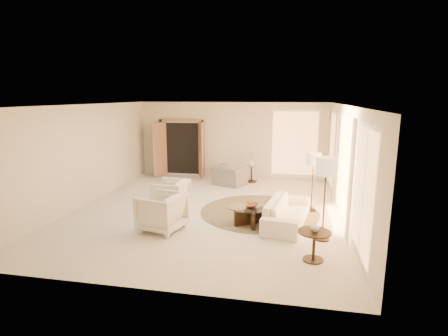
% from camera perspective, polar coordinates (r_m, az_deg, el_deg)
% --- Properties ---
extents(room, '(7.04, 8.04, 2.83)m').
position_cam_1_polar(room, '(9.14, -2.94, 1.42)').
color(room, beige).
rests_on(room, ground).
extents(windows_right, '(0.10, 6.40, 2.40)m').
position_cam_1_polar(windows_right, '(9.08, 18.87, 0.42)').
color(windows_right, '#FFB266').
rests_on(windows_right, room).
extents(window_back_corner, '(1.70, 0.10, 2.40)m').
position_cam_1_polar(window_back_corner, '(12.79, 11.47, 3.94)').
color(window_back_corner, '#FFB266').
rests_on(window_back_corner, room).
extents(curtains_right, '(0.06, 5.20, 2.60)m').
position_cam_1_polar(curtains_right, '(9.96, 17.89, 1.15)').
color(curtains_right, tan).
rests_on(curtains_right, room).
extents(french_doors, '(1.95, 0.66, 2.16)m').
position_cam_1_polar(french_doors, '(13.34, -6.94, 3.17)').
color(french_doors, tan).
rests_on(french_doors, room).
extents(area_rug, '(3.57, 3.57, 0.01)m').
position_cam_1_polar(area_rug, '(9.40, 5.78, -7.11)').
color(area_rug, '#3D3121').
rests_on(area_rug, room).
extents(sofa, '(1.16, 2.22, 0.62)m').
position_cam_1_polar(sofa, '(8.54, 10.26, -7.07)').
color(sofa, silver).
rests_on(sofa, room).
extents(armchair_left, '(0.86, 0.91, 0.87)m').
position_cam_1_polar(armchair_left, '(9.63, -8.78, -4.04)').
color(armchair_left, silver).
rests_on(armchair_left, room).
extents(armchair_right, '(1.05, 1.09, 0.94)m').
position_cam_1_polar(armchair_right, '(8.15, -10.14, -6.78)').
color(armchair_right, silver).
rests_on(armchair_right, room).
extents(accent_chair, '(1.19, 0.99, 0.89)m').
position_cam_1_polar(accent_chair, '(12.01, 0.93, -0.72)').
color(accent_chair, gray).
rests_on(accent_chair, room).
extents(coffee_table, '(1.50, 1.50, 0.43)m').
position_cam_1_polar(coffee_table, '(8.44, 4.45, -7.42)').
color(coffee_table, black).
rests_on(coffee_table, room).
extents(end_table, '(0.61, 0.61, 0.58)m').
position_cam_1_polar(end_table, '(6.82, 14.49, -11.39)').
color(end_table, black).
rests_on(end_table, room).
extents(side_table, '(0.49, 0.49, 0.57)m').
position_cam_1_polar(side_table, '(12.50, 4.51, -0.71)').
color(side_table, black).
rests_on(side_table, room).
extents(floor_lamp_near, '(0.38, 0.38, 1.58)m').
position_cam_1_polar(floor_lamp_near, '(9.38, 14.41, 0.99)').
color(floor_lamp_near, black).
rests_on(floor_lamp_near, room).
extents(floor_lamp_far, '(0.43, 0.43, 1.79)m').
position_cam_1_polar(floor_lamp_far, '(7.49, 16.34, -0.34)').
color(floor_lamp_far, black).
rests_on(floor_lamp_far, room).
extents(bowl, '(0.33, 0.33, 0.08)m').
position_cam_1_polar(bowl, '(8.37, 4.47, -6.13)').
color(bowl, brown).
rests_on(bowl, coffee_table).
extents(end_vase, '(0.18, 0.18, 0.17)m').
position_cam_1_polar(end_vase, '(6.72, 14.61, -9.32)').
color(end_vase, silver).
rests_on(end_vase, end_table).
extents(side_vase, '(0.28, 0.28, 0.23)m').
position_cam_1_polar(side_vase, '(12.43, 4.54, 0.81)').
color(side_vase, silver).
rests_on(side_vase, side_table).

